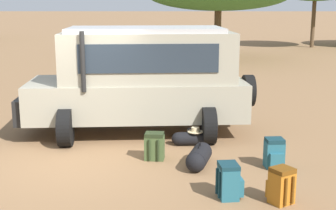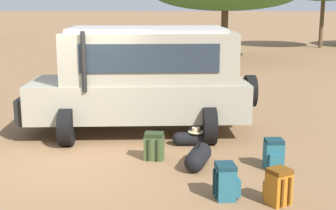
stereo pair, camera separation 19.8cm
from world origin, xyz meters
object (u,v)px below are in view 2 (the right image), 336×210
at_px(duffel_bag_low_black_case, 191,138).
at_px(duffel_bag_soft_canvas, 198,157).
at_px(backpack_beside_front_wheel, 274,154).
at_px(safari_vehicle, 143,78).
at_px(backpack_outermost, 226,182).
at_px(backpack_near_rear_wheel, 154,146).
at_px(backpack_cluster_center, 278,187).

relative_size(duffel_bag_low_black_case, duffel_bag_soft_canvas, 0.82).
bearing_deg(backpack_beside_front_wheel, safari_vehicle, 137.66).
xyz_separation_m(backpack_beside_front_wheel, backpack_outermost, (-0.99, -1.38, 0.00)).
bearing_deg(backpack_near_rear_wheel, backpack_outermost, -55.82).
bearing_deg(duffel_bag_low_black_case, backpack_cluster_center, -66.73).
relative_size(backpack_near_rear_wheel, backpack_outermost, 0.97).
bearing_deg(backpack_cluster_center, duffel_bag_low_black_case, 113.27).
height_order(backpack_cluster_center, duffel_bag_low_black_case, backpack_cluster_center).
height_order(safari_vehicle, backpack_cluster_center, safari_vehicle).
distance_m(safari_vehicle, backpack_outermost, 4.19).
xyz_separation_m(duffel_bag_low_black_case, duffel_bag_soft_canvas, (0.11, -1.32, 0.03)).
relative_size(backpack_outermost, duffel_bag_low_black_case, 0.69).
xyz_separation_m(backpack_beside_front_wheel, backpack_near_rear_wheel, (-2.22, 0.43, -0.01)).
bearing_deg(backpack_outermost, safari_vehicle, 113.09).
bearing_deg(safari_vehicle, backpack_beside_front_wheel, -42.34).
distance_m(backpack_near_rear_wheel, duffel_bag_soft_canvas, 0.93).
xyz_separation_m(backpack_near_rear_wheel, duffel_bag_soft_canvas, (0.84, -0.39, -0.08)).
height_order(safari_vehicle, duffel_bag_soft_canvas, safari_vehicle).
xyz_separation_m(backpack_beside_front_wheel, duffel_bag_soft_canvas, (-1.38, 0.04, -0.08)).
height_order(backpack_beside_front_wheel, duffel_bag_soft_canvas, backpack_beside_front_wheel).
xyz_separation_m(backpack_near_rear_wheel, duffel_bag_low_black_case, (0.73, 0.93, -0.11)).
bearing_deg(backpack_outermost, backpack_cluster_center, -13.88).
xyz_separation_m(backpack_cluster_center, duffel_bag_low_black_case, (-1.26, 2.93, -0.12)).
bearing_deg(backpack_cluster_center, duffel_bag_soft_canvas, 125.58).
distance_m(backpack_beside_front_wheel, backpack_near_rear_wheel, 2.26).
distance_m(safari_vehicle, backpack_beside_front_wheel, 3.64).
relative_size(safari_vehicle, backpack_beside_front_wheel, 9.82).
height_order(duffel_bag_low_black_case, duffel_bag_soft_canvas, duffel_bag_soft_canvas).
bearing_deg(backpack_cluster_center, backpack_near_rear_wheel, 134.92).
bearing_deg(backpack_cluster_center, safari_vehicle, 120.99).
relative_size(backpack_near_rear_wheel, duffel_bag_soft_canvas, 0.55).
distance_m(backpack_outermost, duffel_bag_low_black_case, 2.79).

